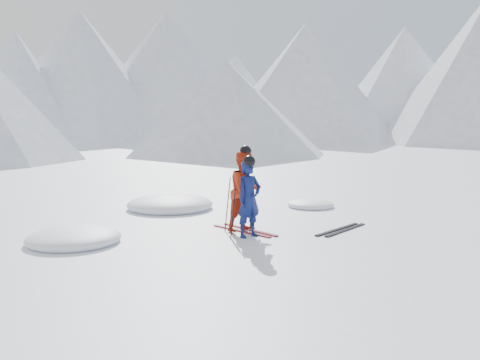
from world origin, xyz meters
TOP-DOWN VIEW (x-y plane):
  - ground at (0.00, 0.00)m, footprint 160.00×160.00m
  - mountain_range at (5.71, 35.31)m, footprint 106.15×62.94m
  - skier_blue at (-1.98, -0.24)m, footprint 0.59×0.40m
  - skier_red at (-1.70, 0.24)m, footprint 0.92×0.75m
  - pole_blue_left at (-2.28, -0.09)m, footprint 0.11×0.08m
  - pole_blue_right at (-1.73, 0.01)m, footprint 0.11×0.07m
  - pole_red_left at (-2.00, 0.49)m, footprint 0.12×0.09m
  - pole_red_right at (-1.40, 0.39)m, footprint 0.12×0.08m
  - ski_worn_left at (-1.82, 0.24)m, footprint 0.31×1.70m
  - ski_worn_right at (-1.58, 0.24)m, footprint 0.19×1.70m
  - ski_loose_a at (-0.02, -0.92)m, footprint 1.68×0.42m
  - ski_loose_b at (0.08, -1.07)m, footprint 1.68×0.48m
  - snow_lumps at (-2.29, 2.84)m, footprint 8.31×4.35m

SIDE VIEW (x-z plane):
  - ground at x=0.00m, z-range 0.00..0.00m
  - snow_lumps at x=-2.29m, z-range -0.26..0.26m
  - ski_worn_left at x=-1.82m, z-range 0.00..0.03m
  - ski_worn_right at x=-1.58m, z-range 0.00..0.03m
  - ski_loose_a at x=-0.02m, z-range 0.00..0.03m
  - ski_loose_b at x=0.08m, z-range 0.00..0.03m
  - pole_blue_left at x=-2.28m, z-range 0.00..1.06m
  - pole_blue_right at x=-1.73m, z-range 0.00..1.06m
  - pole_red_left at x=-2.00m, z-range 0.00..1.18m
  - pole_red_right at x=-1.40m, z-range 0.00..1.18m
  - skier_blue at x=-1.98m, z-range 0.00..1.59m
  - skier_red at x=-1.70m, z-range 0.00..1.77m
  - mountain_range at x=5.71m, z-range -1.04..14.49m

